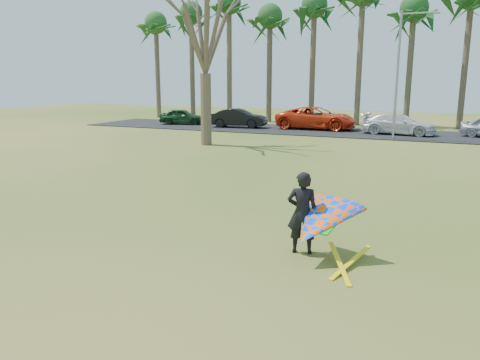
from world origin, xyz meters
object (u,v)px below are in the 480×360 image
at_px(car_0, 182,116).
at_px(car_2, 316,118).
at_px(streetlight, 400,69).
at_px(bare_tree_left, 205,25).
at_px(car_3, 399,124).
at_px(kite_flyer, 317,221).
at_px(car_1, 239,118).

height_order(car_0, car_2, car_2).
distance_m(streetlight, car_0, 18.58).
relative_size(bare_tree_left, car_2, 1.57).
xyz_separation_m(car_3, kite_flyer, (0.75, -24.95, 0.07)).
bearing_deg(car_1, bare_tree_left, -174.46).
distance_m(streetlight, car_2, 8.24).
bearing_deg(bare_tree_left, car_1, 102.91).
bearing_deg(car_3, bare_tree_left, 140.21).
bearing_deg(car_0, kite_flyer, -160.72).
height_order(car_0, car_3, car_3).
bearing_deg(car_3, streetlight, -171.46).
relative_size(car_1, car_2, 0.73).
xyz_separation_m(car_1, car_2, (6.06, 1.25, 0.12)).
height_order(streetlight, car_3, streetlight).
relative_size(bare_tree_left, car_0, 2.51).
xyz_separation_m(streetlight, kite_flyer, (0.62, -22.15, -3.60)).
bearing_deg(kite_flyer, car_2, 104.91).
bearing_deg(car_3, kite_flyer, -172.40).
distance_m(car_1, car_3, 12.25).
bearing_deg(car_2, car_0, 92.50).
relative_size(streetlight, car_2, 1.30).
bearing_deg(car_2, car_1, 100.56).
bearing_deg(car_0, bare_tree_left, -159.64).
xyz_separation_m(car_1, kite_flyer, (13.00, -24.82, 0.06)).
distance_m(bare_tree_left, streetlight, 12.58).
relative_size(streetlight, car_3, 1.59).
xyz_separation_m(bare_tree_left, kite_flyer, (10.78, -15.15, -6.05)).
height_order(streetlight, car_1, streetlight).
distance_m(bare_tree_left, car_3, 15.30).
distance_m(streetlight, car_1, 13.18).
bearing_deg(car_3, car_1, 96.48).
bearing_deg(kite_flyer, car_1, 117.64).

